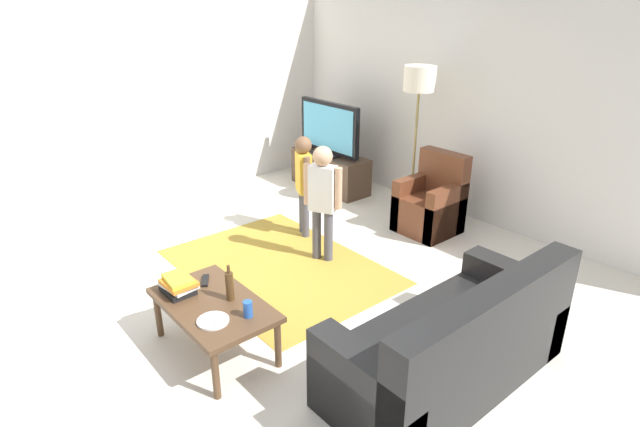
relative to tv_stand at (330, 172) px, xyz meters
The scene contains 17 objects.
ground 2.94m from the tv_stand, 51.70° to the right, with size 7.80×7.80×0.00m, color beige.
wall_back 2.24m from the tv_stand, 21.14° to the left, with size 6.00×0.12×2.70m, color silver.
wall_left 2.81m from the tv_stand, 117.28° to the right, with size 0.12×6.00×2.70m, color silver.
area_rug 2.38m from the tv_stand, 53.20° to the right, with size 2.20×1.60×0.01m, color #B28C33.
tv_stand is the anchor object (origin of this frame).
tv 0.60m from the tv_stand, 90.00° to the right, with size 1.10×0.28×0.71m.
couch 4.05m from the tv_stand, 28.80° to the right, with size 0.80×1.80×0.86m.
armchair 1.81m from the tv_stand, ahead, with size 0.60×0.60×0.90m.
floor_lamp 1.88m from the tv_stand, ahead, with size 0.36×0.36×1.78m.
child_near_tv 1.62m from the tv_stand, 51.54° to the right, with size 0.35×0.22×1.13m.
child_center 2.18m from the tv_stand, 42.94° to the right, with size 0.36×0.24×1.19m.
coffee_table 3.72m from the tv_stand, 54.21° to the right, with size 1.00×0.60×0.42m.
book_stack 3.68m from the tv_stand, 58.95° to the right, with size 0.30×0.23×0.14m.
bottle 3.67m from the tv_stand, 52.47° to the right, with size 0.06×0.06×0.28m.
tv_remote 3.47m from the tv_stand, 57.26° to the right, with size 0.17×0.05×0.02m, color black.
soda_can 3.85m from the tv_stand, 49.46° to the right, with size 0.07×0.07×0.12m, color #2659B2.
plate 3.95m from the tv_stand, 52.63° to the right, with size 0.22×0.22×0.02m.
Camera 1 is at (3.30, -2.17, 2.45)m, focal length 28.76 mm.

